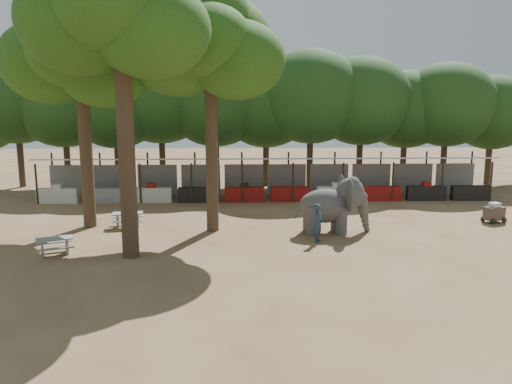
{
  "coord_description": "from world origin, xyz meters",
  "views": [
    {
      "loc": [
        -1.84,
        -16.9,
        5.89
      ],
      "look_at": [
        -1.0,
        5.0,
        2.0
      ],
      "focal_mm": 35.0,
      "sensor_mm": 36.0,
      "label": 1
    }
  ],
  "objects_px": {
    "yard_tree_center": "(117,11)",
    "picnic_table_near": "(55,244)",
    "yard_tree_left": "(78,53)",
    "yard_tree_back": "(207,43)",
    "elephant": "(334,205)",
    "handler": "(318,223)",
    "picnic_table_far": "(128,218)",
    "cart_back": "(494,213)"
  },
  "relations": [
    {
      "from": "yard_tree_center",
      "to": "picnic_table_near",
      "type": "relative_size",
      "value": 6.96
    },
    {
      "from": "yard_tree_left",
      "to": "yard_tree_back",
      "type": "relative_size",
      "value": 0.97
    },
    {
      "from": "picnic_table_near",
      "to": "elephant",
      "type": "bearing_deg",
      "value": -8.24
    },
    {
      "from": "yard_tree_left",
      "to": "picnic_table_near",
      "type": "xyz_separation_m",
      "value": [
        0.08,
        -4.83,
        -7.76
      ]
    },
    {
      "from": "yard_tree_center",
      "to": "handler",
      "type": "distance_m",
      "value": 11.54
    },
    {
      "from": "yard_tree_left",
      "to": "elephant",
      "type": "height_order",
      "value": "yard_tree_left"
    },
    {
      "from": "yard_tree_center",
      "to": "picnic_table_far",
      "type": "distance_m",
      "value": 9.93
    },
    {
      "from": "elephant",
      "to": "picnic_table_far",
      "type": "xyz_separation_m",
      "value": [
        -9.72,
        1.41,
        -0.84
      ]
    },
    {
      "from": "yard_tree_left",
      "to": "picnic_table_far",
      "type": "xyz_separation_m",
      "value": [
        2.0,
        -0.4,
        -7.74
      ]
    },
    {
      "from": "picnic_table_near",
      "to": "cart_back",
      "type": "height_order",
      "value": "cart_back"
    },
    {
      "from": "elephant",
      "to": "handler",
      "type": "xyz_separation_m",
      "value": [
        -0.96,
        -1.53,
        -0.47
      ]
    },
    {
      "from": "yard_tree_back",
      "to": "handler",
      "type": "height_order",
      "value": "yard_tree_back"
    },
    {
      "from": "yard_tree_left",
      "to": "picnic_table_far",
      "type": "height_order",
      "value": "yard_tree_left"
    },
    {
      "from": "handler",
      "to": "picnic_table_far",
      "type": "bearing_deg",
      "value": 89.65
    },
    {
      "from": "yard_tree_center",
      "to": "cart_back",
      "type": "xyz_separation_m",
      "value": [
        17.18,
        4.86,
        -8.71
      ]
    },
    {
      "from": "elephant",
      "to": "cart_back",
      "type": "bearing_deg",
      "value": 7.88
    },
    {
      "from": "handler",
      "to": "yard_tree_center",
      "type": "bearing_deg",
      "value": 120.23
    },
    {
      "from": "yard_tree_center",
      "to": "picnic_table_near",
      "type": "distance_m",
      "value": 9.24
    },
    {
      "from": "picnic_table_far",
      "to": "elephant",
      "type": "bearing_deg",
      "value": -17.69
    },
    {
      "from": "elephant",
      "to": "handler",
      "type": "relative_size",
      "value": 2.05
    },
    {
      "from": "handler",
      "to": "picnic_table_near",
      "type": "distance_m",
      "value": 10.8
    },
    {
      "from": "yard_tree_back",
      "to": "handler",
      "type": "relative_size",
      "value": 6.81
    },
    {
      "from": "yard_tree_back",
      "to": "picnic_table_far",
      "type": "xyz_separation_m",
      "value": [
        -4.0,
        0.6,
        -8.08
      ]
    },
    {
      "from": "yard_tree_left",
      "to": "handler",
      "type": "relative_size",
      "value": 6.6
    },
    {
      "from": "elephant",
      "to": "yard_tree_center",
      "type": "bearing_deg",
      "value": -163.28
    },
    {
      "from": "picnic_table_near",
      "to": "cart_back",
      "type": "relative_size",
      "value": 1.45
    },
    {
      "from": "yard_tree_back",
      "to": "picnic_table_far",
      "type": "distance_m",
      "value": 9.03
    },
    {
      "from": "yard_tree_left",
      "to": "elephant",
      "type": "distance_m",
      "value": 13.72
    },
    {
      "from": "handler",
      "to": "picnic_table_far",
      "type": "height_order",
      "value": "handler"
    },
    {
      "from": "handler",
      "to": "picnic_table_far",
      "type": "relative_size",
      "value": 1.04
    },
    {
      "from": "elephant",
      "to": "yard_tree_left",
      "type": "bearing_deg",
      "value": 167.87
    },
    {
      "from": "yard_tree_back",
      "to": "picnic_table_near",
      "type": "distance_m",
      "value": 10.73
    },
    {
      "from": "elephant",
      "to": "handler",
      "type": "height_order",
      "value": "elephant"
    },
    {
      "from": "handler",
      "to": "picnic_table_far",
      "type": "distance_m",
      "value": 9.26
    },
    {
      "from": "handler",
      "to": "cart_back",
      "type": "height_order",
      "value": "handler"
    },
    {
      "from": "yard_tree_back",
      "to": "elephant",
      "type": "distance_m",
      "value": 9.26
    },
    {
      "from": "elephant",
      "to": "picnic_table_far",
      "type": "distance_m",
      "value": 9.86
    },
    {
      "from": "elephant",
      "to": "picnic_table_far",
      "type": "relative_size",
      "value": 2.12
    },
    {
      "from": "yard_tree_left",
      "to": "picnic_table_near",
      "type": "bearing_deg",
      "value": -89.04
    },
    {
      "from": "yard_tree_back",
      "to": "picnic_table_far",
      "type": "relative_size",
      "value": 7.05
    },
    {
      "from": "handler",
      "to": "picnic_table_near",
      "type": "relative_size",
      "value": 0.97
    },
    {
      "from": "yard_tree_center",
      "to": "elephant",
      "type": "bearing_deg",
      "value": 20.05
    }
  ]
}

